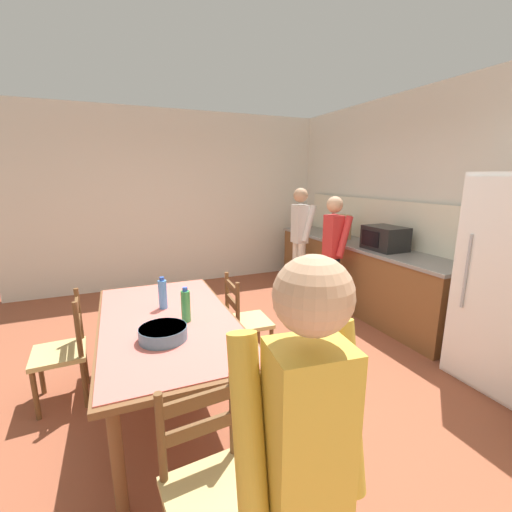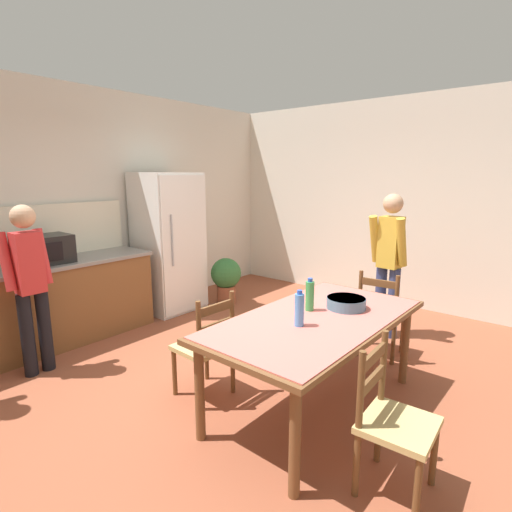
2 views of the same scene
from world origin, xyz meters
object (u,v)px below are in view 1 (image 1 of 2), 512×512
microwave (385,238)px  dining_table (168,328)px  bottle_near_centre (163,294)px  chair_side_far_left (245,321)px  person_by_table (304,486)px  chair_head_end (210,487)px  paper_bag (342,227)px  chair_side_near_left (64,351)px  bottle_off_centre (186,306)px  person_at_sink (300,236)px  person_at_counter (333,250)px  serving_bowl (163,332)px

microwave → dining_table: 2.99m
bottle_near_centre → chair_side_far_left: bearing=102.9°
person_by_table → chair_head_end: bearing=22.4°
person_by_table → paper_bag: bearing=-31.7°
chair_side_near_left → bottle_off_centre: bearing=56.6°
chair_head_end → paper_bag: bearing=40.5°
chair_side_near_left → person_at_sink: (-1.62, 3.15, 0.50)m
person_at_counter → serving_bowl: bearing=-148.3°
bottle_near_centre → chair_side_near_left: 0.94m
bottle_off_centre → serving_bowl: 0.32m
microwave → bottle_near_centre: size_ratio=1.85×
chair_side_far_left → person_at_counter: (-0.73, 1.54, 0.45)m
paper_bag → person_at_counter: bearing=-45.1°
person_at_sink → dining_table: bearing=-138.8°
paper_bag → person_at_sink: size_ratio=0.22×
chair_side_near_left → serving_bowl: bearing=39.6°
chair_side_near_left → paper_bag: bearing=105.7°
microwave → chair_side_near_left: size_ratio=0.55×
dining_table → chair_side_near_left: bearing=-119.3°
chair_head_end → chair_side_far_left: 1.86m
chair_side_near_left → chair_side_far_left: same height
bottle_off_centre → serving_bowl: bearing=-40.8°
dining_table → chair_head_end: 1.28m
paper_bag → chair_head_end: paper_bag is taller
chair_side_near_left → person_at_counter: person_at_counter is taller
person_at_sink → serving_bowl: bearing=-135.5°
chair_head_end → person_at_sink: size_ratio=0.54×
bottle_near_centre → serving_bowl: bearing=-8.2°
bottle_near_centre → chair_head_end: bearing=-0.9°
microwave → person_by_table: (2.59, -2.72, -0.15)m
paper_bag → chair_side_near_left: size_ratio=0.40×
chair_head_end → person_by_table: person_by_table is taller
chair_side_far_left → person_by_table: (2.22, -0.66, 0.48)m
chair_head_end → chair_side_near_left: (-1.70, -0.77, 0.00)m
dining_table → chair_side_near_left: 0.94m
paper_bag → person_at_counter: (0.51, -0.51, -0.21)m
chair_side_near_left → chair_side_far_left: size_ratio=1.00×
bottle_off_centre → chair_side_far_left: (-0.52, 0.68, -0.45)m
serving_bowl → person_at_counter: (-1.49, 2.42, 0.07)m
chair_side_near_left → person_by_table: size_ratio=0.55×
person_at_counter → person_by_table: 3.68m
chair_side_near_left → chair_side_far_left: (0.02, 1.59, 0.00)m
paper_bag → chair_side_near_left: 3.90m
microwave → paper_bag: 0.88m
person_at_sink → person_by_table: bearing=-119.9°
chair_side_near_left → person_by_table: (2.24, 0.93, 0.48)m
paper_bag → serving_bowl: paper_bag is taller
bottle_near_centre → chair_side_far_left: bottle_near_centre is taller
microwave → paper_bag: paper_bag is taller
microwave → serving_bowl: bearing=-69.1°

